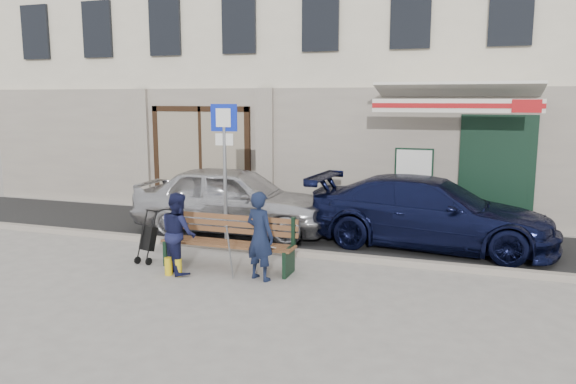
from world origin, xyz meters
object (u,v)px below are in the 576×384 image
at_px(man, 260,236).
at_px(stroller, 148,240).
at_px(woman, 178,233).
at_px(car_navy, 430,212).
at_px(car_silver, 234,199).
at_px(parking_sign, 225,151).
at_px(bench, 226,243).

xyz_separation_m(man, stroller, (-2.30, 0.28, -0.32)).
distance_m(man, stroller, 2.34).
bearing_deg(man, woman, 24.35).
distance_m(car_navy, woman, 4.99).
bearing_deg(stroller, car_silver, 94.79).
relative_size(car_silver, parking_sign, 1.55).
xyz_separation_m(bench, woman, (-0.65, -0.48, 0.24)).
bearing_deg(car_silver, bench, -161.67).
bearing_deg(woman, parking_sign, -50.96).
xyz_separation_m(car_silver, man, (1.75, -2.85, -0.02)).
bearing_deg(bench, stroller, -175.91).
bearing_deg(parking_sign, car_silver, 99.09).
xyz_separation_m(car_navy, man, (-2.45, -3.02, 0.03)).
bearing_deg(stroller, parking_sign, 74.70).
relative_size(car_silver, man, 3.00).
height_order(man, stroller, man).
height_order(bench, stroller, bench).
bearing_deg(car_navy, car_silver, 97.03).
distance_m(bench, woman, 0.84).
height_order(car_navy, bench, car_navy).
bearing_deg(car_silver, car_navy, -90.50).
bearing_deg(man, parking_sign, -29.56).
bearing_deg(woman, car_navy, -101.04).
height_order(car_silver, bench, car_silver).
height_order(woman, stroller, woman).
bearing_deg(stroller, car_navy, 46.87).
distance_m(bench, man, 0.93).
distance_m(car_navy, bench, 4.19).
bearing_deg(bench, parking_sign, 115.09).
distance_m(car_silver, man, 3.34).
xyz_separation_m(parking_sign, man, (1.41, -1.69, -1.19)).
bearing_deg(car_silver, parking_sign, -166.35).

